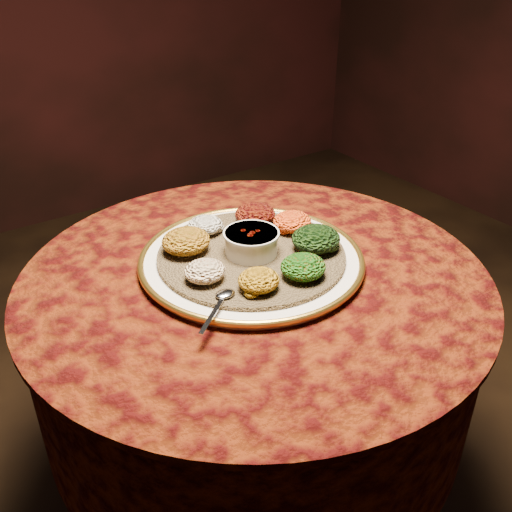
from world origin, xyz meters
TOP-DOWN VIEW (x-y plane):
  - table at (0.00, 0.00)m, footprint 0.96×0.96m
  - platter at (0.01, 0.03)m, footprint 0.54×0.54m
  - injera at (0.01, 0.03)m, footprint 0.43×0.43m
  - stew_bowl at (0.01, 0.03)m, footprint 0.12×0.12m
  - spoon at (-0.12, -0.08)m, footprint 0.12×0.10m
  - portion_ayib at (-0.02, 0.16)m, footprint 0.08×0.07m
  - portion_kitfo at (0.09, 0.14)m, footprint 0.09×0.09m
  - portion_tikil at (0.14, 0.06)m, footprint 0.09×0.08m
  - portion_gomen at (0.13, -0.03)m, footprint 0.10×0.10m
  - portion_mixveg at (0.04, -0.10)m, footprint 0.09×0.08m
  - portion_kik at (-0.05, -0.09)m, footprint 0.08×0.08m
  - portion_timatim at (-0.12, -0.01)m, footprint 0.08×0.08m
  - portion_shiro at (-0.10, 0.11)m, footprint 0.10×0.10m

SIDE VIEW (x-z plane):
  - table at x=0.00m, z-range 0.19..0.92m
  - platter at x=0.01m, z-range 0.73..0.76m
  - injera at x=0.01m, z-range 0.75..0.76m
  - spoon at x=-0.12m, z-range 0.76..0.77m
  - portion_ayib at x=-0.02m, z-range 0.76..0.80m
  - portion_kik at x=-0.05m, z-range 0.76..0.80m
  - portion_timatim at x=-0.12m, z-range 0.76..0.80m
  - portion_tikil at x=0.14m, z-range 0.76..0.80m
  - portion_mixveg at x=0.04m, z-range 0.76..0.80m
  - portion_kitfo at x=0.09m, z-range 0.76..0.81m
  - portion_shiro at x=-0.10m, z-range 0.76..0.81m
  - portion_gomen at x=0.13m, z-range 0.76..0.81m
  - stew_bowl at x=0.01m, z-range 0.77..0.81m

